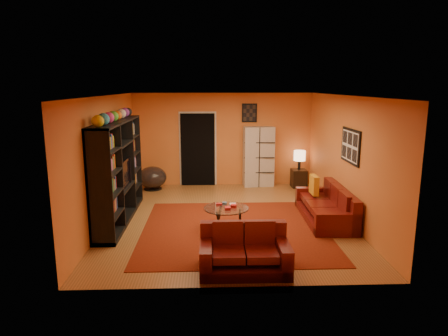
{
  "coord_description": "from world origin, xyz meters",
  "views": [
    {
      "loc": [
        -0.39,
        -8.18,
        2.81
      ],
      "look_at": [
        -0.07,
        0.1,
        1.08
      ],
      "focal_mm": 32.0,
      "sensor_mm": 36.0,
      "label": 1
    }
  ],
  "objects_px": {
    "tv": "(120,174)",
    "coffee_table": "(226,210)",
    "storage_cabinet": "(259,157)",
    "side_table": "(299,178)",
    "sofa": "(329,207)",
    "table_lamp": "(300,156)",
    "entertainment_unit": "(118,171)",
    "loveseat": "(244,251)",
    "bowl_chair": "(152,177)"
  },
  "relations": [
    {
      "from": "sofa",
      "to": "bowl_chair",
      "type": "xyz_separation_m",
      "value": [
        -4.08,
        2.69,
        0.05
      ]
    },
    {
      "from": "coffee_table",
      "to": "table_lamp",
      "type": "xyz_separation_m",
      "value": [
        2.18,
        3.3,
        0.48
      ]
    },
    {
      "from": "entertainment_unit",
      "to": "table_lamp",
      "type": "bearing_deg",
      "value": 30.66
    },
    {
      "from": "entertainment_unit",
      "to": "side_table",
      "type": "distance_m",
      "value": 5.17
    },
    {
      "from": "loveseat",
      "to": "storage_cabinet",
      "type": "height_order",
      "value": "storage_cabinet"
    },
    {
      "from": "coffee_table",
      "to": "sofa",
      "type": "bearing_deg",
      "value": 12.76
    },
    {
      "from": "sofa",
      "to": "loveseat",
      "type": "xyz_separation_m",
      "value": [
        -1.99,
        -2.23,
        0.0
      ]
    },
    {
      "from": "tv",
      "to": "sofa",
      "type": "bearing_deg",
      "value": -91.95
    },
    {
      "from": "entertainment_unit",
      "to": "table_lamp",
      "type": "xyz_separation_m",
      "value": [
        4.4,
        2.61,
        -0.17
      ]
    },
    {
      "from": "entertainment_unit",
      "to": "bowl_chair",
      "type": "relative_size",
      "value": 3.85
    },
    {
      "from": "sofa",
      "to": "table_lamp",
      "type": "bearing_deg",
      "value": 92.05
    },
    {
      "from": "tv",
      "to": "table_lamp",
      "type": "relative_size",
      "value": 1.83
    },
    {
      "from": "bowl_chair",
      "to": "table_lamp",
      "type": "relative_size",
      "value": 1.46
    },
    {
      "from": "sofa",
      "to": "side_table",
      "type": "height_order",
      "value": "sofa"
    },
    {
      "from": "sofa",
      "to": "storage_cabinet",
      "type": "bearing_deg",
      "value": 112.48
    },
    {
      "from": "tv",
      "to": "bowl_chair",
      "type": "distance_m",
      "value": 2.64
    },
    {
      "from": "sofa",
      "to": "bowl_chair",
      "type": "relative_size",
      "value": 2.73
    },
    {
      "from": "loveseat",
      "to": "tv",
      "type": "bearing_deg",
      "value": 45.28
    },
    {
      "from": "bowl_chair",
      "to": "tv",
      "type": "bearing_deg",
      "value": -96.39
    },
    {
      "from": "entertainment_unit",
      "to": "tv",
      "type": "height_order",
      "value": "entertainment_unit"
    },
    {
      "from": "storage_cabinet",
      "to": "entertainment_unit",
      "type": "bearing_deg",
      "value": -144.74
    },
    {
      "from": "entertainment_unit",
      "to": "sofa",
      "type": "distance_m",
      "value": 4.48
    },
    {
      "from": "bowl_chair",
      "to": "table_lamp",
      "type": "xyz_separation_m",
      "value": [
        4.06,
        0.11,
        0.54
      ]
    },
    {
      "from": "tv",
      "to": "loveseat",
      "type": "distance_m",
      "value": 3.43
    },
    {
      "from": "sofa",
      "to": "entertainment_unit",
      "type": "bearing_deg",
      "value": 179.29
    },
    {
      "from": "loveseat",
      "to": "table_lamp",
      "type": "xyz_separation_m",
      "value": [
        1.97,
        5.03,
        0.59
      ]
    },
    {
      "from": "loveseat",
      "to": "side_table",
      "type": "height_order",
      "value": "loveseat"
    },
    {
      "from": "tv",
      "to": "entertainment_unit",
      "type": "bearing_deg",
      "value": 48.48
    },
    {
      "from": "loveseat",
      "to": "table_lamp",
      "type": "bearing_deg",
      "value": -21.1
    },
    {
      "from": "table_lamp",
      "to": "entertainment_unit",
      "type": "bearing_deg",
      "value": -149.34
    },
    {
      "from": "tv",
      "to": "bowl_chair",
      "type": "height_order",
      "value": "tv"
    },
    {
      "from": "coffee_table",
      "to": "storage_cabinet",
      "type": "bearing_deg",
      "value": 73.06
    },
    {
      "from": "sofa",
      "to": "table_lamp",
      "type": "height_order",
      "value": "table_lamp"
    },
    {
      "from": "storage_cabinet",
      "to": "bowl_chair",
      "type": "xyz_separation_m",
      "value": [
        -2.95,
        -0.3,
        -0.5
      ]
    },
    {
      "from": "tv",
      "to": "coffee_table",
      "type": "distance_m",
      "value": 2.34
    },
    {
      "from": "sofa",
      "to": "side_table",
      "type": "xyz_separation_m",
      "value": [
        -0.01,
        2.8,
        -0.04
      ]
    },
    {
      "from": "loveseat",
      "to": "entertainment_unit",
      "type": "bearing_deg",
      "value": 45.35
    },
    {
      "from": "tv",
      "to": "bowl_chair",
      "type": "relative_size",
      "value": 1.25
    },
    {
      "from": "entertainment_unit",
      "to": "side_table",
      "type": "height_order",
      "value": "entertainment_unit"
    },
    {
      "from": "entertainment_unit",
      "to": "loveseat",
      "type": "xyz_separation_m",
      "value": [
        2.42,
        -2.42,
        -0.76
      ]
    },
    {
      "from": "tv",
      "to": "coffee_table",
      "type": "height_order",
      "value": "tv"
    },
    {
      "from": "loveseat",
      "to": "bowl_chair",
      "type": "relative_size",
      "value": 1.75
    },
    {
      "from": "table_lamp",
      "to": "loveseat",
      "type": "bearing_deg",
      "value": -111.44
    },
    {
      "from": "entertainment_unit",
      "to": "sofa",
      "type": "xyz_separation_m",
      "value": [
        4.41,
        -0.19,
        -0.76
      ]
    },
    {
      "from": "storage_cabinet",
      "to": "loveseat",
      "type": "bearing_deg",
      "value": -104.55
    },
    {
      "from": "sofa",
      "to": "storage_cabinet",
      "type": "xyz_separation_m",
      "value": [
        -1.13,
        2.99,
        0.55
      ]
    },
    {
      "from": "loveseat",
      "to": "storage_cabinet",
      "type": "relative_size",
      "value": 0.81
    },
    {
      "from": "bowl_chair",
      "to": "storage_cabinet",
      "type": "bearing_deg",
      "value": 5.82
    },
    {
      "from": "tv",
      "to": "side_table",
      "type": "relative_size",
      "value": 1.95
    },
    {
      "from": "loveseat",
      "to": "sofa",
      "type": "bearing_deg",
      "value": -41.38
    }
  ]
}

